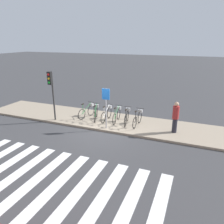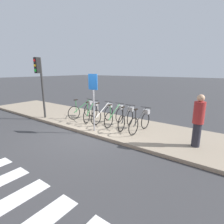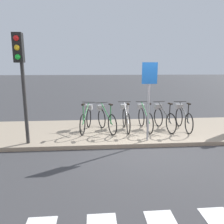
{
  "view_description": "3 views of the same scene",
  "coord_description": "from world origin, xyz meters",
  "px_view_note": "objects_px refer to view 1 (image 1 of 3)",
  "views": [
    {
      "loc": [
        4.73,
        -10.24,
        4.97
      ],
      "look_at": [
        0.54,
        0.19,
        1.17
      ],
      "focal_mm": 35.0,
      "sensor_mm": 36.0,
      "label": 1
    },
    {
      "loc": [
        4.72,
        -4.74,
        2.56
      ],
      "look_at": [
        0.36,
        1.23,
        0.77
      ],
      "focal_mm": 28.0,
      "sensor_mm": 36.0,
      "label": 2
    },
    {
      "loc": [
        -1.43,
        -5.85,
        2.28
      ],
      "look_at": [
        -0.92,
        0.37,
        0.99
      ],
      "focal_mm": 35.0,
      "sensor_mm": 36.0,
      "label": 3
    }
  ],
  "objects_px": {
    "parked_bicycle_1": "(96,112)",
    "parked_bicycle_4": "(127,116)",
    "traffic_light": "(51,86)",
    "pedestrian": "(175,117)",
    "sign_post": "(106,102)",
    "parked_bicycle_3": "(117,115)",
    "parked_bicycle_2": "(107,113)",
    "parked_bicycle_0": "(87,111)",
    "parked_bicycle_5": "(138,118)"
  },
  "relations": [
    {
      "from": "parked_bicycle_2",
      "to": "traffic_light",
      "type": "relative_size",
      "value": 0.54
    },
    {
      "from": "parked_bicycle_1",
      "to": "parked_bicycle_2",
      "type": "height_order",
      "value": "same"
    },
    {
      "from": "pedestrian",
      "to": "sign_post",
      "type": "relative_size",
      "value": 0.75
    },
    {
      "from": "parked_bicycle_1",
      "to": "parked_bicycle_3",
      "type": "distance_m",
      "value": 1.38
    },
    {
      "from": "parked_bicycle_4",
      "to": "traffic_light",
      "type": "xyz_separation_m",
      "value": [
        -4.35,
        -1.22,
        1.75
      ]
    },
    {
      "from": "parked_bicycle_0",
      "to": "parked_bicycle_2",
      "type": "distance_m",
      "value": 1.37
    },
    {
      "from": "traffic_light",
      "to": "parked_bicycle_2",
      "type": "bearing_deg",
      "value": 23.19
    },
    {
      "from": "parked_bicycle_0",
      "to": "parked_bicycle_3",
      "type": "relative_size",
      "value": 0.99
    },
    {
      "from": "parked_bicycle_1",
      "to": "parked_bicycle_0",
      "type": "bearing_deg",
      "value": 171.05
    },
    {
      "from": "parked_bicycle_2",
      "to": "parked_bicycle_3",
      "type": "distance_m",
      "value": 0.67
    },
    {
      "from": "parked_bicycle_1",
      "to": "traffic_light",
      "type": "xyz_separation_m",
      "value": [
        -2.31,
        -1.2,
        1.75
      ]
    },
    {
      "from": "parked_bicycle_2",
      "to": "pedestrian",
      "type": "bearing_deg",
      "value": -5.11
    },
    {
      "from": "parked_bicycle_1",
      "to": "parked_bicycle_4",
      "type": "height_order",
      "value": "same"
    },
    {
      "from": "parked_bicycle_0",
      "to": "parked_bicycle_2",
      "type": "bearing_deg",
      "value": -0.46
    },
    {
      "from": "sign_post",
      "to": "parked_bicycle_5",
      "type": "bearing_deg",
      "value": 36.09
    },
    {
      "from": "parked_bicycle_2",
      "to": "sign_post",
      "type": "bearing_deg",
      "value": -68.77
    },
    {
      "from": "parked_bicycle_5",
      "to": "traffic_light",
      "type": "distance_m",
      "value": 5.46
    },
    {
      "from": "parked_bicycle_1",
      "to": "parked_bicycle_2",
      "type": "bearing_deg",
      "value": 7.44
    },
    {
      "from": "parked_bicycle_5",
      "to": "sign_post",
      "type": "bearing_deg",
      "value": -143.91
    },
    {
      "from": "parked_bicycle_4",
      "to": "parked_bicycle_1",
      "type": "bearing_deg",
      "value": -179.38
    },
    {
      "from": "parked_bicycle_4",
      "to": "pedestrian",
      "type": "height_order",
      "value": "pedestrian"
    },
    {
      "from": "parked_bicycle_1",
      "to": "pedestrian",
      "type": "height_order",
      "value": "pedestrian"
    },
    {
      "from": "parked_bicycle_2",
      "to": "traffic_light",
      "type": "distance_m",
      "value": 3.73
    },
    {
      "from": "traffic_light",
      "to": "parked_bicycle_4",
      "type": "bearing_deg",
      "value": 15.74
    },
    {
      "from": "parked_bicycle_1",
      "to": "parked_bicycle_4",
      "type": "xyz_separation_m",
      "value": [
        2.03,
        0.02,
        0.0
      ]
    },
    {
      "from": "parked_bicycle_0",
      "to": "pedestrian",
      "type": "height_order",
      "value": "pedestrian"
    },
    {
      "from": "parked_bicycle_1",
      "to": "parked_bicycle_5",
      "type": "relative_size",
      "value": 0.95
    },
    {
      "from": "parked_bicycle_1",
      "to": "traffic_light",
      "type": "bearing_deg",
      "value": -152.53
    },
    {
      "from": "parked_bicycle_1",
      "to": "parked_bicycle_4",
      "type": "relative_size",
      "value": 0.96
    },
    {
      "from": "parked_bicycle_0",
      "to": "traffic_light",
      "type": "bearing_deg",
      "value": -141.68
    },
    {
      "from": "pedestrian",
      "to": "traffic_light",
      "type": "height_order",
      "value": "traffic_light"
    },
    {
      "from": "sign_post",
      "to": "parked_bicycle_3",
      "type": "bearing_deg",
      "value": 81.32
    },
    {
      "from": "parked_bicycle_2",
      "to": "parked_bicycle_3",
      "type": "bearing_deg",
      "value": -0.23
    },
    {
      "from": "parked_bicycle_1",
      "to": "parked_bicycle_2",
      "type": "distance_m",
      "value": 0.72
    },
    {
      "from": "parked_bicycle_2",
      "to": "parked_bicycle_3",
      "type": "relative_size",
      "value": 1.0
    },
    {
      "from": "parked_bicycle_5",
      "to": "traffic_light",
      "type": "xyz_separation_m",
      "value": [
        -5.04,
        -1.18,
        1.75
      ]
    },
    {
      "from": "parked_bicycle_3",
      "to": "parked_bicycle_2",
      "type": "bearing_deg",
      "value": 179.77
    },
    {
      "from": "parked_bicycle_2",
      "to": "parked_bicycle_4",
      "type": "height_order",
      "value": "same"
    },
    {
      "from": "parked_bicycle_0",
      "to": "sign_post",
      "type": "relative_size",
      "value": 0.7
    },
    {
      "from": "parked_bicycle_0",
      "to": "parked_bicycle_2",
      "type": "xyz_separation_m",
      "value": [
        1.37,
        -0.01,
        0.0
      ]
    },
    {
      "from": "parked_bicycle_0",
      "to": "parked_bicycle_5",
      "type": "relative_size",
      "value": 0.99
    },
    {
      "from": "traffic_light",
      "to": "parked_bicycle_5",
      "type": "bearing_deg",
      "value": 13.15
    },
    {
      "from": "parked_bicycle_0",
      "to": "parked_bicycle_1",
      "type": "height_order",
      "value": "same"
    },
    {
      "from": "parked_bicycle_2",
      "to": "sign_post",
      "type": "xyz_separation_m",
      "value": [
        0.48,
        -1.24,
        1.12
      ]
    },
    {
      "from": "parked_bicycle_2",
      "to": "parked_bicycle_5",
      "type": "xyz_separation_m",
      "value": [
        2.02,
        -0.12,
        0.0
      ]
    },
    {
      "from": "parked_bicycle_2",
      "to": "traffic_light",
      "type": "xyz_separation_m",
      "value": [
        -3.02,
        -1.3,
        1.75
      ]
    },
    {
      "from": "parked_bicycle_0",
      "to": "sign_post",
      "type": "distance_m",
      "value": 2.5
    },
    {
      "from": "parked_bicycle_5",
      "to": "sign_post",
      "type": "xyz_separation_m",
      "value": [
        -1.54,
        -1.12,
        1.12
      ]
    },
    {
      "from": "sign_post",
      "to": "traffic_light",
      "type": "bearing_deg",
      "value": -179.05
    },
    {
      "from": "parked_bicycle_1",
      "to": "sign_post",
      "type": "relative_size",
      "value": 0.68
    }
  ]
}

